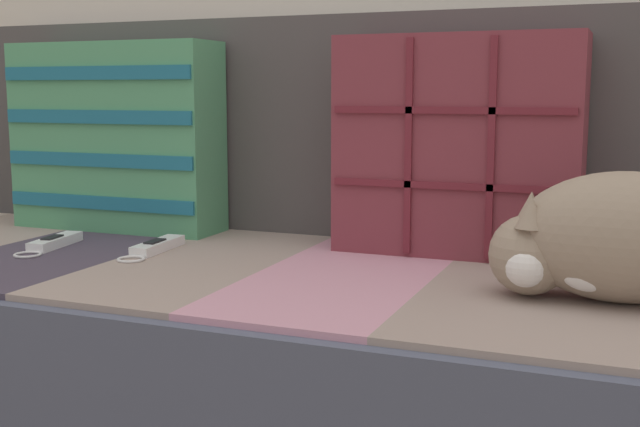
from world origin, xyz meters
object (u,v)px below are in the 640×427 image
throw_pillow_quilted (457,146)px  game_remote_near (156,247)px  throw_pillow_striped (116,137)px  game_remote_far (53,243)px  couch (356,380)px  sleeping_cat (610,241)px

throw_pillow_quilted → game_remote_near: bearing=-160.0°
throw_pillow_quilted → throw_pillow_striped: throw_pillow_striped is taller
game_remote_far → throw_pillow_striped: bearing=93.0°
couch → sleeping_cat: 0.50m
game_remote_near → game_remote_far: same height
throw_pillow_striped → game_remote_far: (0.01, -0.23, -0.19)m
game_remote_far → game_remote_near: bearing=10.7°
sleeping_cat → game_remote_far: (-0.99, 0.03, -0.08)m
throw_pillow_striped → game_remote_far: 0.29m
game_remote_far → couch: bearing=4.7°
sleeping_cat → throw_pillow_striped: bearing=165.7°
couch → throw_pillow_quilted: size_ratio=4.76×
couch → game_remote_far: size_ratio=10.71×
game_remote_far → sleeping_cat: bearing=-1.7°
couch → game_remote_near: (-0.39, -0.01, 0.21)m
throw_pillow_striped → sleeping_cat: bearing=-14.3°
sleeping_cat → game_remote_near: (-0.79, 0.07, -0.08)m
throw_pillow_quilted → throw_pillow_striped: size_ratio=0.94×
throw_pillow_quilted → game_remote_near: throw_pillow_quilted is taller
couch → game_remote_near: size_ratio=10.66×
throw_pillow_striped → throw_pillow_quilted: bearing=0.0°
throw_pillow_striped → sleeping_cat: (1.00, -0.25, -0.11)m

